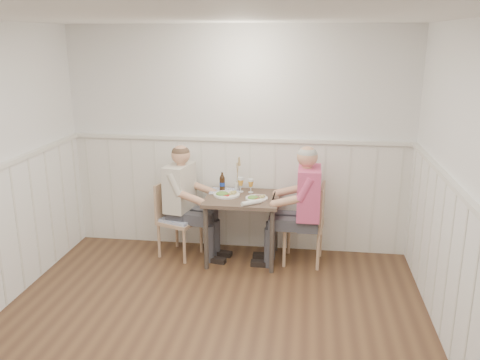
{
  "coord_description": "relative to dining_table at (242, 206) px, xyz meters",
  "views": [
    {
      "loc": [
        0.82,
        -3.48,
        2.46
      ],
      "look_at": [
        0.11,
        1.64,
        1.0
      ],
      "focal_mm": 38.0,
      "sensor_mm": 36.0,
      "label": 1
    }
  ],
  "objects": [
    {
      "name": "ground_plane",
      "position": [
        -0.11,
        -1.84,
        -0.64
      ],
      "size": [
        4.5,
        4.5,
        0.0
      ],
      "primitive_type": "plane",
      "color": "#4C3120"
    },
    {
      "name": "room_shell",
      "position": [
        -0.11,
        -1.84,
        0.88
      ],
      "size": [
        4.04,
        4.54,
        2.6
      ],
      "color": "white",
      "rests_on": "ground"
    },
    {
      "name": "wainscot",
      "position": [
        -0.11,
        -1.15,
        0.05
      ],
      "size": [
        4.0,
        4.49,
        1.34
      ],
      "color": "white",
      "rests_on": "ground"
    },
    {
      "name": "dining_table",
      "position": [
        0.0,
        0.0,
        0.0
      ],
      "size": [
        0.81,
        0.7,
        0.75
      ],
      "color": "#4E4036",
      "rests_on": "ground"
    },
    {
      "name": "chair_right",
      "position": [
        0.74,
        0.03,
        -0.15
      ],
      "size": [
        0.47,
        0.47,
        0.91
      ],
      "color": "tan",
      "rests_on": "ground"
    },
    {
      "name": "chair_left",
      "position": [
        -0.78,
        0.04,
        -0.17
      ],
      "size": [
        0.53,
        0.53,
        0.87
      ],
      "color": "tan",
      "rests_on": "ground"
    },
    {
      "name": "man_in_pink",
      "position": [
        0.69,
        -0.06,
        -0.06
      ],
      "size": [
        0.63,
        0.44,
        1.38
      ],
      "color": "#3F3F47",
      "rests_on": "ground"
    },
    {
      "name": "diner_cream",
      "position": [
        -0.69,
        0.05,
        -0.09
      ],
      "size": [
        0.67,
        0.48,
        1.32
      ],
      "color": "#3F3F47",
      "rests_on": "ground"
    },
    {
      "name": "plate_man",
      "position": [
        0.16,
        -0.06,
        0.13
      ],
      "size": [
        0.25,
        0.25,
        0.06
      ],
      "color": "white",
      "rests_on": "dining_table"
    },
    {
      "name": "plate_diner",
      "position": [
        -0.2,
        0.01,
        0.13
      ],
      "size": [
        0.3,
        0.3,
        0.07
      ],
      "color": "white",
      "rests_on": "dining_table"
    },
    {
      "name": "beer_glass_a",
      "position": [
        0.07,
        0.18,
        0.22
      ],
      "size": [
        0.06,
        0.06,
        0.16
      ],
      "color": "silver",
      "rests_on": "dining_table"
    },
    {
      "name": "beer_glass_b",
      "position": [
        -0.05,
        0.18,
        0.23
      ],
      "size": [
        0.07,
        0.07,
        0.17
      ],
      "color": "silver",
      "rests_on": "dining_table"
    },
    {
      "name": "beer_bottle",
      "position": [
        -0.26,
        0.18,
        0.21
      ],
      "size": [
        0.06,
        0.06,
        0.22
      ],
      "color": "black",
      "rests_on": "dining_table"
    },
    {
      "name": "rolled_napkin",
      "position": [
        0.13,
        -0.26,
        0.13
      ],
      "size": [
        0.21,
        0.18,
        0.05
      ],
      "color": "white",
      "rests_on": "dining_table"
    },
    {
      "name": "grass_vase",
      "position": [
        -0.1,
        0.24,
        0.3
      ],
      "size": [
        0.05,
        0.05,
        0.42
      ],
      "color": "silver",
      "rests_on": "dining_table"
    },
    {
      "name": "gingham_mat",
      "position": [
        -0.23,
        0.18,
        0.11
      ],
      "size": [
        0.33,
        0.27,
        0.01
      ],
      "color": "#6074B3",
      "rests_on": "dining_table"
    }
  ]
}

